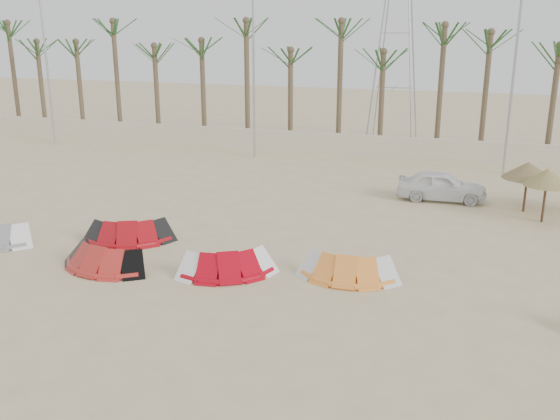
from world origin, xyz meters
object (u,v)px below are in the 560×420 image
(kite_orange, at_px, (350,264))
(parasol_mid, at_px, (547,177))
(kite_red_right, at_px, (231,260))
(car, at_px, (442,186))
(kite_red_left, at_px, (133,229))
(kite_red_mid, at_px, (108,254))
(parasol_left, at_px, (528,170))

(kite_orange, bearing_deg, parasol_mid, 51.25)
(kite_red_right, xyz_separation_m, parasol_mid, (9.99, 8.65, 1.43))
(car, bearing_deg, kite_orange, 165.17)
(kite_orange, height_order, car, car)
(kite_red_left, bearing_deg, parasol_mid, 25.09)
(kite_red_left, height_order, kite_orange, same)
(kite_red_mid, distance_m, parasol_mid, 16.95)
(kite_red_left, height_order, car, car)
(kite_orange, bearing_deg, kite_red_right, -167.44)
(kite_red_mid, relative_size, kite_orange, 1.06)
(kite_orange, distance_m, parasol_mid, 10.14)
(kite_red_mid, bearing_deg, kite_orange, 11.57)
(kite_red_right, bearing_deg, car, 61.11)
(parasol_left, bearing_deg, kite_orange, -121.83)
(kite_red_left, height_order, kite_red_mid, same)
(car, bearing_deg, parasol_left, -104.57)
(car, bearing_deg, kite_red_mid, 136.74)
(parasol_mid, bearing_deg, kite_red_right, -139.09)
(kite_red_left, bearing_deg, kite_orange, -6.82)
(kite_red_right, distance_m, parasol_mid, 13.29)
(parasol_mid, height_order, car, parasol_mid)
(kite_red_left, bearing_deg, kite_red_right, -21.55)
(kite_red_left, xyz_separation_m, kite_red_mid, (0.56, -2.58, -0.00))
(kite_orange, relative_size, car, 0.81)
(parasol_left, bearing_deg, kite_red_left, -149.85)
(kite_red_right, bearing_deg, kite_red_left, 158.45)
(kite_orange, xyz_separation_m, parasol_left, (5.65, 9.11, 1.39))
(kite_red_left, relative_size, kite_red_right, 1.01)
(kite_red_left, xyz_separation_m, kite_red_right, (4.61, -1.82, -0.00))
(kite_red_mid, height_order, kite_orange, same)
(kite_red_right, relative_size, parasol_left, 1.65)
(parasol_left, relative_size, car, 0.55)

